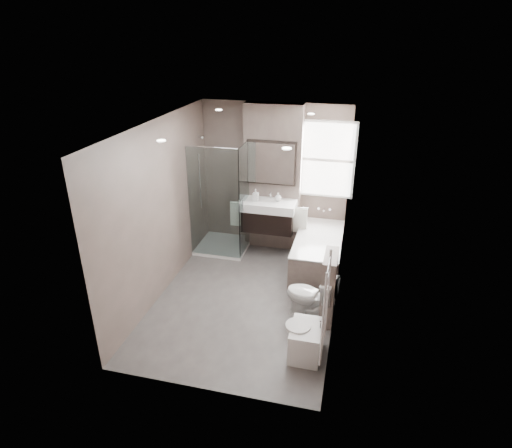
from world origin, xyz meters
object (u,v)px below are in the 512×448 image
(vanity, at_px, (268,215))
(bidet, at_px, (305,340))
(toilet, at_px, (310,296))
(bathtub, at_px, (318,251))

(vanity, relative_size, bidet, 1.77)
(bidet, bearing_deg, vanity, 112.19)
(toilet, height_order, bidet, toilet)
(vanity, xyz_separation_m, bidet, (1.01, -2.49, -0.52))
(vanity, relative_size, toilet, 1.35)
(toilet, bearing_deg, bidet, 18.24)
(bathtub, bearing_deg, toilet, -88.15)
(bathtub, relative_size, toilet, 2.28)
(bathtub, distance_m, toilet, 1.40)
(bathtub, height_order, toilet, toilet)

